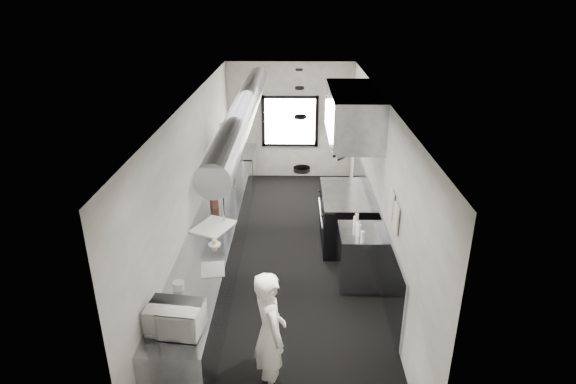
{
  "coord_description": "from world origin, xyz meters",
  "views": [
    {
      "loc": [
        0.14,
        -7.26,
        4.35
      ],
      "look_at": [
        0.02,
        -0.2,
        1.34
      ],
      "focal_mm": 29.95,
      "sensor_mm": 36.0,
      "label": 1
    }
  ],
  "objects_px": {
    "bottle_station": "(359,257)",
    "cutting_board": "(213,226)",
    "far_work_table": "(240,170)",
    "plate_stack_a": "(217,159)",
    "plate_stack_b": "(221,150)",
    "squeeze_bottle_c": "(358,227)",
    "squeeze_bottle_e": "(357,218)",
    "plate_stack_c": "(224,144)",
    "microwave": "(175,318)",
    "knife_block": "(214,200)",
    "squeeze_bottle_d": "(355,221)",
    "squeeze_bottle_a": "(363,237)",
    "range": "(344,217)",
    "pass_shelf": "(223,156)",
    "line_cook": "(270,333)",
    "deli_tub_a": "(172,312)",
    "small_plate": "(214,244)",
    "deli_tub_b": "(178,286)",
    "exhaust_hood": "(353,114)",
    "prep_counter": "(215,249)",
    "squeeze_bottle_b": "(359,230)",
    "plate_stack_d": "(225,133)"
  },
  "relations": [
    {
      "from": "knife_block",
      "to": "squeeze_bottle_d",
      "type": "height_order",
      "value": "knife_block"
    },
    {
      "from": "deli_tub_b",
      "to": "plate_stack_b",
      "type": "relative_size",
      "value": 0.49
    },
    {
      "from": "bottle_station",
      "to": "plate_stack_a",
      "type": "xyz_separation_m",
      "value": [
        -2.33,
        1.05,
        1.25
      ]
    },
    {
      "from": "small_plate",
      "to": "squeeze_bottle_b",
      "type": "xyz_separation_m",
      "value": [
        2.14,
        0.32,
        0.08
      ]
    },
    {
      "from": "pass_shelf",
      "to": "line_cook",
      "type": "distance_m",
      "value": 4.15
    },
    {
      "from": "small_plate",
      "to": "knife_block",
      "type": "distance_m",
      "value": 1.35
    },
    {
      "from": "pass_shelf",
      "to": "cutting_board",
      "type": "xyz_separation_m",
      "value": [
        0.05,
        -1.59,
        -0.62
      ]
    },
    {
      "from": "squeeze_bottle_a",
      "to": "range",
      "type": "bearing_deg",
      "value": 93.17
    },
    {
      "from": "prep_counter",
      "to": "squeeze_bottle_b",
      "type": "height_order",
      "value": "squeeze_bottle_b"
    },
    {
      "from": "pass_shelf",
      "to": "far_work_table",
      "type": "distance_m",
      "value": 2.45
    },
    {
      "from": "plate_stack_b",
      "to": "squeeze_bottle_b",
      "type": "xyz_separation_m",
      "value": [
        2.28,
        -1.63,
        -0.72
      ]
    },
    {
      "from": "bottle_station",
      "to": "squeeze_bottle_e",
      "type": "height_order",
      "value": "squeeze_bottle_e"
    },
    {
      "from": "far_work_table",
      "to": "squeeze_bottle_c",
      "type": "bearing_deg",
      "value": -60.03
    },
    {
      "from": "bottle_station",
      "to": "cutting_board",
      "type": "xyz_separation_m",
      "value": [
        -2.29,
        0.11,
        0.46
      ]
    },
    {
      "from": "pass_shelf",
      "to": "squeeze_bottle_d",
      "type": "height_order",
      "value": "pass_shelf"
    },
    {
      "from": "bottle_station",
      "to": "knife_block",
      "type": "xyz_separation_m",
      "value": [
        -2.4,
        0.88,
        0.57
      ]
    },
    {
      "from": "bottle_station",
      "to": "cutting_board",
      "type": "relative_size",
      "value": 1.4
    },
    {
      "from": "microwave",
      "to": "plate_stack_c",
      "type": "xyz_separation_m",
      "value": [
        -0.03,
        4.17,
        0.66
      ]
    },
    {
      "from": "pass_shelf",
      "to": "far_work_table",
      "type": "height_order",
      "value": "pass_shelf"
    },
    {
      "from": "exhaust_hood",
      "to": "line_cook",
      "type": "xyz_separation_m",
      "value": [
        -1.23,
        -3.64,
        -1.6
      ]
    },
    {
      "from": "bottle_station",
      "to": "squeeze_bottle_e",
      "type": "bearing_deg",
      "value": 95.77
    },
    {
      "from": "pass_shelf",
      "to": "plate_stack_b",
      "type": "height_order",
      "value": "plate_stack_b"
    },
    {
      "from": "exhaust_hood",
      "to": "squeeze_bottle_d",
      "type": "bearing_deg",
      "value": -90.75
    },
    {
      "from": "plate_stack_a",
      "to": "plate_stack_c",
      "type": "bearing_deg",
      "value": 89.94
    },
    {
      "from": "range",
      "to": "bottle_station",
      "type": "bearing_deg",
      "value": -85.43
    },
    {
      "from": "far_work_table",
      "to": "plate_stack_a",
      "type": "xyz_separation_m",
      "value": [
        -0.03,
        -2.85,
        1.25
      ]
    },
    {
      "from": "knife_block",
      "to": "squeeze_bottle_e",
      "type": "distance_m",
      "value": 2.44
    },
    {
      "from": "deli_tub_a",
      "to": "squeeze_bottle_d",
      "type": "bearing_deg",
      "value": 44.34
    },
    {
      "from": "deli_tub_a",
      "to": "pass_shelf",
      "type": "bearing_deg",
      "value": 88.99
    },
    {
      "from": "pass_shelf",
      "to": "microwave",
      "type": "xyz_separation_m",
      "value": [
        0.04,
        -4.05,
        -0.47
      ]
    },
    {
      "from": "squeeze_bottle_a",
      "to": "cutting_board",
      "type": "bearing_deg",
      "value": 169.16
    },
    {
      "from": "squeeze_bottle_a",
      "to": "knife_block",
      "type": "bearing_deg",
      "value": 153.27
    },
    {
      "from": "range",
      "to": "far_work_table",
      "type": "distance_m",
      "value": 3.32
    },
    {
      "from": "exhaust_hood",
      "to": "squeeze_bottle_e",
      "type": "bearing_deg",
      "value": -88.79
    },
    {
      "from": "far_work_table",
      "to": "deli_tub_a",
      "type": "height_order",
      "value": "deli_tub_a"
    },
    {
      "from": "deli_tub_a",
      "to": "deli_tub_b",
      "type": "bearing_deg",
      "value": 95.02
    },
    {
      "from": "plate_stack_b",
      "to": "squeeze_bottle_c",
      "type": "xyz_separation_m",
      "value": [
        2.28,
        -1.51,
        -0.73
      ]
    },
    {
      "from": "deli_tub_a",
      "to": "squeeze_bottle_c",
      "type": "height_order",
      "value": "squeeze_bottle_c"
    },
    {
      "from": "squeeze_bottle_c",
      "to": "plate_stack_d",
      "type": "bearing_deg",
      "value": 133.84
    },
    {
      "from": "pass_shelf",
      "to": "squeeze_bottle_b",
      "type": "height_order",
      "value": "pass_shelf"
    },
    {
      "from": "range",
      "to": "line_cook",
      "type": "bearing_deg",
      "value": -107.85
    },
    {
      "from": "plate_stack_b",
      "to": "deli_tub_b",
      "type": "bearing_deg",
      "value": -92.26
    },
    {
      "from": "plate_stack_c",
      "to": "microwave",
      "type": "bearing_deg",
      "value": -89.63
    },
    {
      "from": "plate_stack_a",
      "to": "squeeze_bottle_d",
      "type": "distance_m",
      "value": 2.52
    },
    {
      "from": "squeeze_bottle_a",
      "to": "pass_shelf",
      "type": "bearing_deg",
      "value": 138.98
    },
    {
      "from": "far_work_table",
      "to": "squeeze_bottle_a",
      "type": "distance_m",
      "value": 4.83
    },
    {
      "from": "squeeze_bottle_c",
      "to": "plate_stack_a",
      "type": "bearing_deg",
      "value": 155.21
    },
    {
      "from": "knife_block",
      "to": "deli_tub_a",
      "type": "bearing_deg",
      "value": -113.73
    },
    {
      "from": "deli_tub_b",
      "to": "squeeze_bottle_c",
      "type": "height_order",
      "value": "squeeze_bottle_c"
    },
    {
      "from": "microwave",
      "to": "plate_stack_b",
      "type": "xyz_separation_m",
      "value": [
        -0.03,
        3.85,
        0.65
      ]
    }
  ]
}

